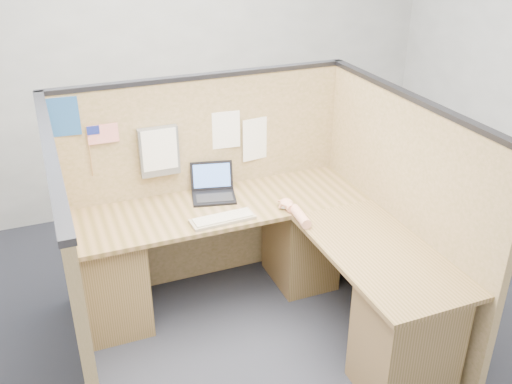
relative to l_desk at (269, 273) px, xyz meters
name	(u,v)px	position (x,y,z in m)	size (l,w,h in m)	color
floor	(259,357)	(-0.18, -0.29, -0.39)	(5.00, 5.00, 0.00)	black
wall_back	(158,53)	(-0.18, 1.96, 1.01)	(5.00, 5.00, 0.00)	#9A9D9F
cubicle_partitions	(233,217)	(-0.18, 0.14, 0.38)	(2.06, 1.83, 1.53)	olive
l_desk	(269,273)	(0.00, 0.00, 0.00)	(1.95, 1.75, 0.73)	brown
laptop	(211,189)	(-0.20, 0.55, 0.39)	(0.33, 0.34, 0.21)	black
keyboard	(223,219)	(-0.24, 0.19, 0.35)	(0.41, 0.16, 0.03)	gray
mouse	(286,206)	(0.20, 0.19, 0.36)	(0.10, 0.06, 0.04)	silver
hand_forearm	(296,212)	(0.21, 0.07, 0.37)	(0.10, 0.35, 0.07)	tan
blue_poster	(64,117)	(-1.06, 0.68, 0.97)	(0.18, 0.00, 0.24)	#204F95
american_flag	(100,136)	(-0.87, 0.67, 0.82)	(0.19, 0.01, 0.33)	olive
file_holder	(159,151)	(-0.51, 0.66, 0.67)	(0.26, 0.05, 0.33)	slate
paper_left	(225,130)	(-0.04, 0.68, 0.74)	(0.20, 0.00, 0.26)	white
paper_right	(258,139)	(0.20, 0.68, 0.65)	(0.24, 0.00, 0.31)	white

